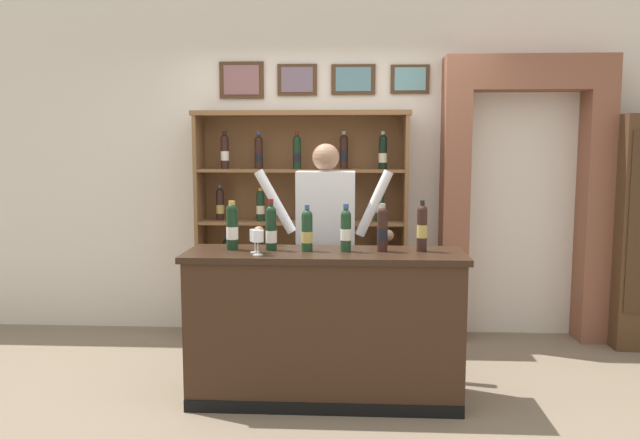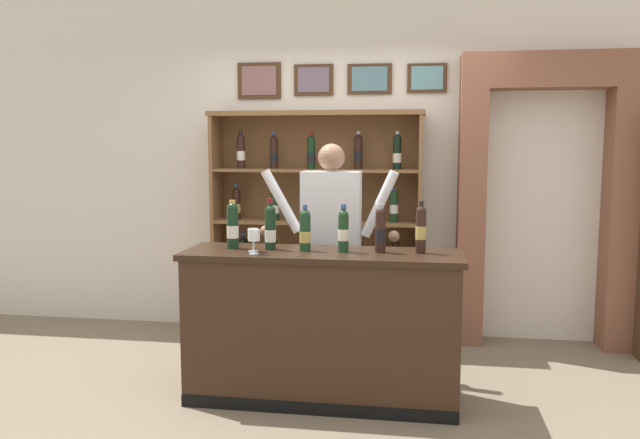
{
  "view_description": "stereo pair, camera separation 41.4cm",
  "coord_description": "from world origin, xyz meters",
  "px_view_note": "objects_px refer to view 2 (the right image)",
  "views": [
    {
      "loc": [
        0.15,
        -3.96,
        1.65
      ],
      "look_at": [
        -0.08,
        0.15,
        1.17
      ],
      "focal_mm": 35.37,
      "sensor_mm": 36.0,
      "label": 1
    },
    {
      "loc": [
        0.56,
        -3.91,
        1.65
      ],
      "look_at": [
        -0.08,
        0.15,
        1.17
      ],
      "focal_mm": 35.37,
      "sensor_mm": 36.0,
      "label": 2
    }
  ],
  "objects_px": {
    "tasting_bottle_chianti": "(233,225)",
    "wine_glass_right": "(254,237)",
    "tasting_bottle_rosso": "(270,227)",
    "tasting_bottle_prosecco": "(343,230)",
    "tasting_counter": "(322,326)",
    "wine_glass_spare": "(253,235)",
    "tasting_bottle_riserva": "(421,229)",
    "tasting_bottle_vin_santo": "(380,229)",
    "tasting_bottle_brunello": "(305,230)",
    "wine_shelf": "(317,219)",
    "shopkeeper": "(331,232)"
  },
  "relations": [
    {
      "from": "tasting_bottle_brunello",
      "to": "tasting_bottle_rosso",
      "type": "bearing_deg",
      "value": 174.68
    },
    {
      "from": "tasting_counter",
      "to": "wine_glass_right",
      "type": "xyz_separation_m",
      "value": [
        -0.41,
        -0.15,
        0.6
      ]
    },
    {
      "from": "tasting_counter",
      "to": "tasting_bottle_chianti",
      "type": "height_order",
      "value": "tasting_bottle_chianti"
    },
    {
      "from": "tasting_bottle_vin_santo",
      "to": "tasting_bottle_riserva",
      "type": "distance_m",
      "value": 0.25
    },
    {
      "from": "tasting_counter",
      "to": "wine_glass_right",
      "type": "relative_size",
      "value": 11.44
    },
    {
      "from": "shopkeeper",
      "to": "tasting_bottle_brunello",
      "type": "height_order",
      "value": "shopkeeper"
    },
    {
      "from": "tasting_bottle_brunello",
      "to": "tasting_bottle_prosecco",
      "type": "distance_m",
      "value": 0.25
    },
    {
      "from": "tasting_bottle_rosso",
      "to": "wine_glass_right",
      "type": "height_order",
      "value": "tasting_bottle_rosso"
    },
    {
      "from": "wine_shelf",
      "to": "wine_glass_spare",
      "type": "height_order",
      "value": "wine_shelf"
    },
    {
      "from": "tasting_bottle_vin_santo",
      "to": "tasting_bottle_brunello",
      "type": "bearing_deg",
      "value": -178.33
    },
    {
      "from": "tasting_bottle_rosso",
      "to": "shopkeeper",
      "type": "bearing_deg",
      "value": 57.64
    },
    {
      "from": "tasting_bottle_chianti",
      "to": "wine_glass_right",
      "type": "relative_size",
      "value": 2.05
    },
    {
      "from": "tasting_counter",
      "to": "tasting_bottle_brunello",
      "type": "height_order",
      "value": "tasting_bottle_brunello"
    },
    {
      "from": "tasting_bottle_brunello",
      "to": "wine_glass_spare",
      "type": "bearing_deg",
      "value": -166.24
    },
    {
      "from": "tasting_bottle_chianti",
      "to": "tasting_bottle_prosecco",
      "type": "distance_m",
      "value": 0.74
    },
    {
      "from": "tasting_counter",
      "to": "tasting_bottle_rosso",
      "type": "bearing_deg",
      "value": 173.36
    },
    {
      "from": "tasting_counter",
      "to": "tasting_bottle_chianti",
      "type": "bearing_deg",
      "value": 175.68
    },
    {
      "from": "tasting_counter",
      "to": "wine_glass_spare",
      "type": "height_order",
      "value": "wine_glass_spare"
    },
    {
      "from": "tasting_counter",
      "to": "tasting_bottle_chianti",
      "type": "relative_size",
      "value": 5.59
    },
    {
      "from": "tasting_bottle_chianti",
      "to": "wine_glass_spare",
      "type": "height_order",
      "value": "tasting_bottle_chianti"
    },
    {
      "from": "tasting_bottle_riserva",
      "to": "wine_shelf",
      "type": "bearing_deg",
      "value": 123.38
    },
    {
      "from": "wine_shelf",
      "to": "tasting_counter",
      "type": "height_order",
      "value": "wine_shelf"
    },
    {
      "from": "tasting_bottle_chianti",
      "to": "tasting_bottle_riserva",
      "type": "xyz_separation_m",
      "value": [
        1.22,
        0.0,
        0.0
      ]
    },
    {
      "from": "wine_glass_right",
      "to": "tasting_bottle_rosso",
      "type": "bearing_deg",
      "value": 73.46
    },
    {
      "from": "shopkeeper",
      "to": "wine_glass_right",
      "type": "distance_m",
      "value": 0.81
    },
    {
      "from": "wine_glass_right",
      "to": "wine_glass_spare",
      "type": "relative_size",
      "value": 1.05
    },
    {
      "from": "tasting_counter",
      "to": "tasting_bottle_rosso",
      "type": "distance_m",
      "value": 0.72
    },
    {
      "from": "wine_shelf",
      "to": "tasting_bottle_riserva",
      "type": "distance_m",
      "value": 1.6
    },
    {
      "from": "wine_glass_right",
      "to": "shopkeeper",
      "type": "bearing_deg",
      "value": 61.56
    },
    {
      "from": "tasting_bottle_brunello",
      "to": "wine_glass_right",
      "type": "bearing_deg",
      "value": -149.38
    },
    {
      "from": "shopkeeper",
      "to": "tasting_bottle_brunello",
      "type": "distance_m",
      "value": 0.55
    },
    {
      "from": "tasting_bottle_riserva",
      "to": "tasting_bottle_vin_santo",
      "type": "bearing_deg",
      "value": -176.8
    },
    {
      "from": "shopkeeper",
      "to": "tasting_bottle_brunello",
      "type": "relative_size",
      "value": 5.6
    },
    {
      "from": "tasting_bottle_riserva",
      "to": "tasting_bottle_prosecco",
      "type": "bearing_deg",
      "value": -175.92
    },
    {
      "from": "tasting_counter",
      "to": "tasting_bottle_rosso",
      "type": "xyz_separation_m",
      "value": [
        -0.35,
        0.04,
        0.63
      ]
    },
    {
      "from": "shopkeeper",
      "to": "tasting_bottle_chianti",
      "type": "xyz_separation_m",
      "value": [
        -0.58,
        -0.51,
        0.1
      ]
    },
    {
      "from": "tasting_bottle_rosso",
      "to": "tasting_bottle_vin_santo",
      "type": "height_order",
      "value": "tasting_bottle_rosso"
    },
    {
      "from": "tasting_bottle_brunello",
      "to": "wine_glass_spare",
      "type": "xyz_separation_m",
      "value": [
        -0.32,
        -0.08,
        -0.03
      ]
    },
    {
      "from": "tasting_counter",
      "to": "tasting_bottle_prosecco",
      "type": "distance_m",
      "value": 0.65
    },
    {
      "from": "tasting_bottle_prosecco",
      "to": "wine_glass_right",
      "type": "relative_size",
      "value": 1.96
    },
    {
      "from": "wine_shelf",
      "to": "tasting_bottle_riserva",
      "type": "height_order",
      "value": "wine_shelf"
    },
    {
      "from": "tasting_bottle_chianti",
      "to": "tasting_bottle_rosso",
      "type": "bearing_deg",
      "value": -1.13
    },
    {
      "from": "shopkeeper",
      "to": "tasting_bottle_riserva",
      "type": "height_order",
      "value": "shopkeeper"
    },
    {
      "from": "tasting_bottle_chianti",
      "to": "wine_glass_right",
      "type": "distance_m",
      "value": 0.28
    },
    {
      "from": "tasting_counter",
      "to": "shopkeeper",
      "type": "xyz_separation_m",
      "value": [
        -0.02,
        0.56,
        0.54
      ]
    },
    {
      "from": "tasting_bottle_brunello",
      "to": "wine_shelf",
      "type": "bearing_deg",
      "value": 96.21
    },
    {
      "from": "tasting_bottle_vin_santo",
      "to": "tasting_bottle_riserva",
      "type": "bearing_deg",
      "value": 3.2
    },
    {
      "from": "tasting_bottle_riserva",
      "to": "wine_glass_right",
      "type": "xyz_separation_m",
      "value": [
        -1.02,
        -0.2,
        -0.05
      ]
    },
    {
      "from": "tasting_bottle_vin_santo",
      "to": "wine_glass_spare",
      "type": "distance_m",
      "value": 0.81
    },
    {
      "from": "wine_glass_spare",
      "to": "tasting_bottle_vin_santo",
      "type": "bearing_deg",
      "value": 6.61
    }
  ]
}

